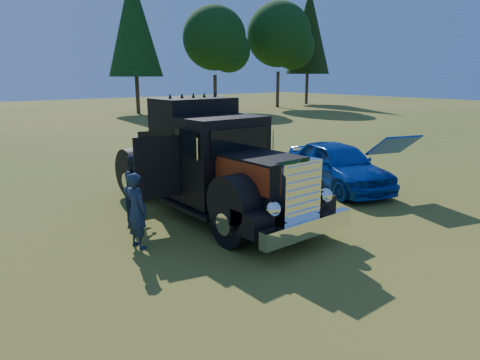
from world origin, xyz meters
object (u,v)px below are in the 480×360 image
object	(u,v)px
hotrod_coupe	(338,165)
spectator_near	(137,210)
diamond_t_truck	(213,167)
spectator_far	(137,187)

from	to	relation	value
hotrod_coupe	spectator_near	world-z (taller)	hotrod_coupe
diamond_t_truck	spectator_far	size ratio (longest dim) A/B	4.27
diamond_t_truck	hotrod_coupe	world-z (taller)	diamond_t_truck
diamond_t_truck	spectator_far	world-z (taller)	diamond_t_truck
hotrod_coupe	spectator_far	distance (m)	6.56
diamond_t_truck	spectator_near	distance (m)	2.75
hotrod_coupe	diamond_t_truck	bearing A→B (deg)	176.07
diamond_t_truck	spectator_near	world-z (taller)	diamond_t_truck
spectator_far	spectator_near	bearing A→B (deg)	-165.60
diamond_t_truck	hotrod_coupe	bearing A→B (deg)	-3.93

